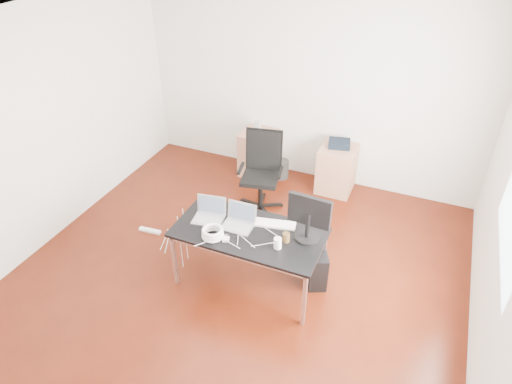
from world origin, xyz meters
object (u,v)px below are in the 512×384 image
at_px(office_chair, 262,168).
at_px(pc_tower, 316,264).
at_px(filing_cabinet_right, 336,169).
at_px(filing_cabinet_left, 258,153).
at_px(desk, 249,235).

height_order(office_chair, pc_tower, office_chair).
xyz_separation_m(office_chair, filing_cabinet_right, (0.85, 0.79, -0.26)).
bearing_deg(filing_cabinet_left, pc_tower, -51.65).
distance_m(desk, office_chair, 1.51).
height_order(desk, pc_tower, desk).
relative_size(desk, filing_cabinet_right, 2.29).
distance_m(office_chair, filing_cabinet_left, 0.91).
relative_size(filing_cabinet_left, pc_tower, 1.56).
height_order(filing_cabinet_right, pc_tower, filing_cabinet_right).
distance_m(filing_cabinet_right, pc_tower, 1.92).
bearing_deg(office_chair, pc_tower, -55.95).
distance_m(desk, filing_cabinet_right, 2.29).
bearing_deg(pc_tower, filing_cabinet_right, 73.82).
height_order(filing_cabinet_left, pc_tower, filing_cabinet_left).
bearing_deg(pc_tower, office_chair, 111.00).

